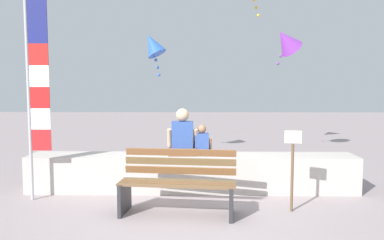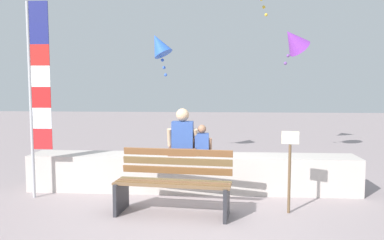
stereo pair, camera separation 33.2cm
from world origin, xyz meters
The scene contains 9 objects.
ground_plane centered at (0.00, 0.00, 0.00)m, with size 40.00×40.00×0.00m, color gray.
seawall_ledge centered at (0.00, 1.22, 0.31)m, with size 5.58×0.65×0.62m, color beige.
park_bench centered at (-0.18, 0.04, 0.42)m, with size 1.68×0.78×0.88m.
person_adult centered at (-0.16, 1.23, 0.93)m, with size 0.52×0.38×0.80m.
person_child centered at (0.17, 1.23, 0.82)m, with size 0.34×0.25×0.52m.
flag_banner centered at (-2.41, 0.63, 1.79)m, with size 0.35×0.05×3.11m.
kite_blue centered at (-0.99, 4.13, 2.78)m, with size 0.77×0.74×1.10m.
kite_purple centered at (2.25, 4.26, 2.88)m, with size 0.96×0.86×0.97m.
sign_post centered at (1.46, 0.14, 0.70)m, with size 0.24×0.05×1.17m.
Camera 1 is at (0.11, -5.32, 1.83)m, focal length 36.18 mm.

